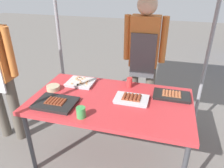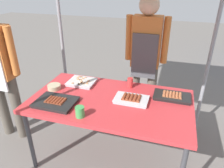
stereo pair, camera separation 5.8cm
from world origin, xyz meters
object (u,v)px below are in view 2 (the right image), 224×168
tray_pork_links (56,102)px  tray_spring_rolls (172,96)px  drink_cup_by_wok (80,112)px  stall_table (111,104)px  drink_cup_near_edge (130,83)px  condiment_bowl (54,87)px  tray_grilled_sausages (131,99)px  tray_meat_skewers (82,82)px  vendor_woman (146,54)px

tray_pork_links → tray_spring_rolls: size_ratio=1.05×
tray_spring_rolls → drink_cup_by_wok: size_ratio=3.73×
stall_table → tray_spring_rolls: size_ratio=4.36×
tray_pork_links → drink_cup_near_edge: size_ratio=3.46×
stall_table → condiment_bowl: (-0.66, 0.03, 0.08)m
drink_cup_near_edge → drink_cup_by_wok: drink_cup_near_edge is taller
tray_pork_links → condiment_bowl: same height
stall_table → drink_cup_near_edge: (0.13, 0.31, 0.11)m
condiment_bowl → drink_cup_by_wok: size_ratio=1.45×
stall_table → tray_grilled_sausages: tray_grilled_sausages is taller
tray_grilled_sausages → condiment_bowl: bearing=179.8°
stall_table → tray_spring_rolls: bearing=19.9°
stall_table → drink_cup_near_edge: size_ratio=14.33×
stall_table → tray_meat_skewers: tray_meat_skewers is taller
stall_table → tray_grilled_sausages: 0.22m
stall_table → tray_pork_links: tray_pork_links is taller
tray_spring_rolls → drink_cup_by_wok: 0.94m
tray_meat_skewers → condiment_bowl: 0.32m
tray_grilled_sausages → drink_cup_by_wok: drink_cup_by_wok is taller
drink_cup_near_edge → vendor_woman: size_ratio=0.07×
drink_cup_near_edge → drink_cup_by_wok: (-0.30, -0.67, -0.01)m
stall_table → tray_grilled_sausages: (0.20, 0.03, 0.07)m
tray_grilled_sausages → drink_cup_near_edge: (-0.08, 0.28, 0.03)m
tray_grilled_sausages → drink_cup_near_edge: drink_cup_near_edge is taller
tray_grilled_sausages → tray_spring_rolls: bearing=25.3°
stall_table → drink_cup_by_wok: (-0.17, -0.35, 0.10)m
tray_grilled_sausages → tray_spring_rolls: size_ratio=0.90×
tray_grilled_sausages → tray_meat_skewers: tray_grilled_sausages is taller
tray_spring_rolls → drink_cup_near_edge: drink_cup_near_edge is taller
stall_table → condiment_bowl: 0.66m
drink_cup_near_edge → tray_meat_skewers: bearing=-173.1°
tray_spring_rolls → drink_cup_by_wok: (-0.75, -0.57, 0.03)m
tray_grilled_sausages → tray_meat_skewers: bearing=161.1°
tray_grilled_sausages → tray_pork_links: (-0.69, -0.26, -0.00)m
stall_table → drink_cup_near_edge: bearing=67.8°
tray_pork_links → tray_spring_rolls: bearing=22.4°
drink_cup_near_edge → vendor_woman: bearing=78.8°
tray_spring_rolls → tray_meat_skewers: bearing=178.0°
condiment_bowl → drink_cup_near_edge: drink_cup_near_edge is taller
tray_grilled_sausages → tray_meat_skewers: size_ratio=1.09×
drink_cup_by_wok → tray_pork_links: bearing=158.4°
condiment_bowl → vendor_woman: 1.16m
drink_cup_by_wok → vendor_woman: (0.38, 1.11, 0.21)m
tray_meat_skewers → tray_pork_links: tray_pork_links is taller
tray_meat_skewers → vendor_woman: 0.85m
tray_grilled_sausages → tray_spring_rolls: 0.42m
drink_cup_by_wok → tray_meat_skewers: bearing=113.0°
tray_pork_links → drink_cup_by_wok: size_ratio=3.93×
tray_pork_links → tray_grilled_sausages: bearing=20.8°
drink_cup_near_edge → vendor_woman: vendor_woman is taller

